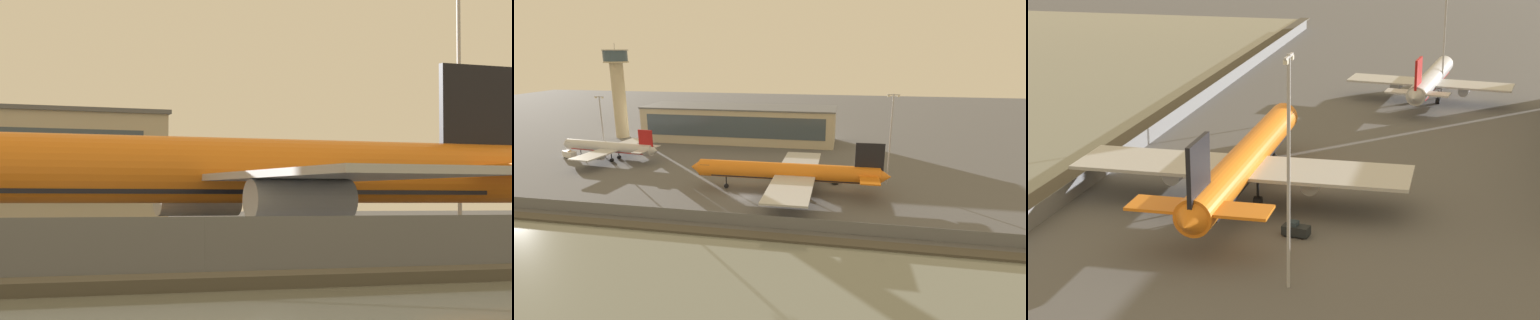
{
  "view_description": "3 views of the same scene",
  "coord_description": "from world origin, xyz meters",
  "views": [
    {
      "loc": [
        -13.98,
        -56.23,
        3.27
      ],
      "look_at": [
        12.8,
        9.7,
        6.24
      ],
      "focal_mm": 70.0,
      "sensor_mm": 36.0,
      "label": 1
    },
    {
      "loc": [
        23.07,
        -89.03,
        34.32
      ],
      "look_at": [
        3.32,
        15.71,
        5.5
      ],
      "focal_mm": 28.0,
      "sensor_mm": 36.0,
      "label": 2
    },
    {
      "loc": [
        113.03,
        34.77,
        38.35
      ],
      "look_at": [
        1.39,
        9.31,
        2.9
      ],
      "focal_mm": 60.0,
      "sensor_mm": 36.0,
      "label": 3
    }
  ],
  "objects": [
    {
      "name": "apron_light_mast_apron_east",
      "position": [
        35.11,
        17.46,
        13.36
      ],
      "size": [
        3.2,
        0.4,
        24.11
      ],
      "color": "#A8A8AD",
      "rests_on": "ground"
    },
    {
      "name": "ops_van",
      "position": [
        -67.37,
        26.05,
        1.28
      ],
      "size": [
        5.61,
        3.89,
        2.48
      ],
      "color": "white",
      "rests_on": "ground"
    },
    {
      "name": "apron_light_mast_apron_west",
      "position": [
        -55.46,
        28.37,
        11.63
      ],
      "size": [
        3.2,
        0.4,
        20.7
      ],
      "color": "#A8A8AD",
      "rests_on": "ground"
    },
    {
      "name": "baggage_tug",
      "position": [
        21.52,
        15.32,
        0.81
      ],
      "size": [
        2.06,
        3.4,
        1.8
      ],
      "color": "#1E2328",
      "rests_on": "ground"
    },
    {
      "name": "ground_plane",
      "position": [
        0.0,
        0.0,
        0.0
      ],
      "size": [
        500.0,
        500.0,
        0.0
      ],
      "primitive_type": "plane",
      "color": "#565659"
    },
    {
      "name": "shoreline_seawall",
      "position": [
        0.0,
        -20.5,
        0.25
      ],
      "size": [
        320.0,
        3.0,
        0.5
      ],
      "color": "#474238",
      "rests_on": "ground"
    },
    {
      "name": "cargo_jet_orange",
      "position": [
        10.3,
        6.1,
        5.16
      ],
      "size": [
        50.75,
        43.72,
        13.54
      ],
      "color": "orange",
      "rests_on": "ground"
    },
    {
      "name": "passenger_jet_silver",
      "position": [
        -52.21,
        26.35,
        4.15
      ],
      "size": [
        37.03,
        31.98,
        10.87
      ],
      "color": "silver",
      "rests_on": "ground"
    },
    {
      "name": "perimeter_fence",
      "position": [
        0.0,
        -16.0,
        1.32
      ],
      "size": [
        280.0,
        0.1,
        2.63
      ],
      "color": "slate",
      "rests_on": "ground"
    }
  ]
}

